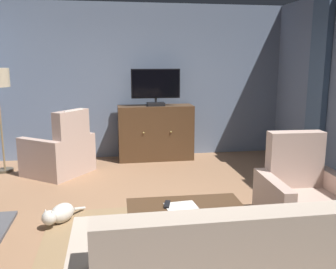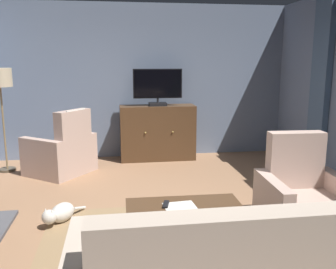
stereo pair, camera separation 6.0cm
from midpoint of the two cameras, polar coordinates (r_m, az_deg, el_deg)
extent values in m
cube|color=#936B4C|center=(4.36, -0.22, -13.53)|extent=(5.98, 6.72, 0.04)
cube|color=slate|center=(7.06, -4.25, 8.10)|extent=(5.98, 0.10, 2.84)
cube|color=slate|center=(6.33, 21.89, 8.24)|extent=(0.10, 0.44, 2.38)
cube|color=#8E704C|center=(3.96, -2.09, -15.85)|extent=(2.34, 1.80, 0.01)
cube|color=#352315|center=(6.95, -2.14, -3.53)|extent=(1.31, 0.40, 0.06)
cube|color=#4C331E|center=(6.85, -2.16, 0.30)|extent=(1.37, 0.46, 1.00)
sphere|color=tan|center=(6.57, -4.03, 0.26)|extent=(0.03, 0.03, 0.03)
sphere|color=tan|center=(6.63, 0.21, 0.39)|extent=(0.03, 0.03, 0.03)
cube|color=black|center=(6.71, -2.14, 4.68)|extent=(0.32, 0.20, 0.06)
cylinder|color=black|center=(6.71, -2.15, 5.27)|extent=(0.04, 0.04, 0.08)
cube|color=black|center=(6.68, -2.17, 7.84)|extent=(0.88, 0.05, 0.52)
cube|color=black|center=(6.65, -2.14, 7.82)|extent=(0.84, 0.01, 0.48)
cube|color=#4C331E|center=(3.68, 2.13, -10.88)|extent=(1.13, 0.50, 0.03)
cylinder|color=#4C331E|center=(4.05, 8.94, -12.26)|extent=(0.04, 0.04, 0.41)
cylinder|color=#4C331E|center=(3.89, -6.01, -13.18)|extent=(0.04, 0.04, 0.41)
cylinder|color=#4C331E|center=(3.73, 10.63, -14.48)|extent=(0.04, 0.04, 0.41)
cylinder|color=#4C331E|center=(3.56, -5.80, -15.65)|extent=(0.04, 0.04, 0.41)
cube|color=black|center=(3.64, -0.61, -10.70)|extent=(0.09, 0.18, 0.02)
cube|color=silver|center=(3.63, 1.51, -10.94)|extent=(0.32, 0.25, 0.01)
cube|color=#C6B29E|center=(2.33, 9.78, -17.53)|extent=(1.71, 0.20, 0.50)
cube|color=#B2A899|center=(2.50, 1.68, -18.71)|extent=(0.36, 0.13, 0.36)
cube|color=#BC9E8E|center=(4.30, 19.99, -11.42)|extent=(0.66, 0.88, 0.40)
cube|color=#BC9E8E|center=(4.42, 18.54, -3.61)|extent=(0.63, 0.21, 0.63)
cube|color=#BC9E8E|center=(4.11, 15.30, -10.67)|extent=(0.17, 0.85, 0.60)
cube|color=#BC9E8E|center=(6.31, -16.80, -3.81)|extent=(1.05, 1.01, 0.43)
cube|color=#BC9E8E|center=(5.98, -14.89, 0.63)|extent=(0.53, 0.62, 0.62)
cube|color=#BC9E8E|center=(6.03, -19.44, -3.70)|extent=(0.73, 0.61, 0.63)
cube|color=#BC9E8E|center=(6.56, -14.47, -2.22)|extent=(0.73, 0.61, 0.63)
cube|color=white|center=(5.90, -14.49, 2.59)|extent=(0.26, 0.33, 0.24)
ellipsoid|color=beige|center=(4.49, -16.34, -11.51)|extent=(0.36, 0.39, 0.21)
sphere|color=beige|center=(4.32, -18.20, -12.07)|extent=(0.16, 0.16, 0.16)
cone|color=beige|center=(4.27, -17.82, -11.26)|extent=(0.04, 0.04, 0.04)
cone|color=beige|center=(4.32, -18.71, -11.03)|extent=(0.04, 0.04, 0.04)
cylinder|color=beige|center=(4.67, -13.86, -11.00)|extent=(0.15, 0.21, 0.10)
cylinder|color=#4C4233|center=(6.76, -24.01, -5.04)|extent=(0.27, 0.27, 0.04)
cylinder|color=olive|center=(6.61, -24.48, 0.62)|extent=(0.03, 0.03, 1.40)
camera|label=1|loc=(0.03, -90.40, -0.08)|focal=39.63mm
camera|label=2|loc=(0.03, 89.60, 0.08)|focal=39.63mm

